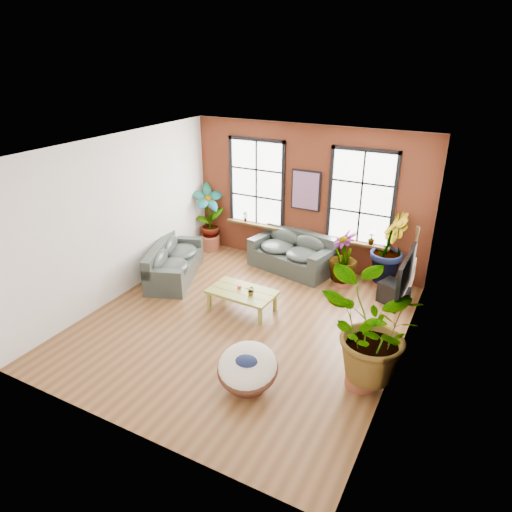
% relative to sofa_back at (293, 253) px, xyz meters
% --- Properties ---
extents(room, '(6.04, 6.54, 3.54)m').
position_rel_sofa_back_xyz_m(room, '(0.13, -2.67, 1.32)').
color(room, brown).
rests_on(room, ground).
extents(sofa_back, '(2.20, 1.39, 0.94)m').
position_rel_sofa_back_xyz_m(sofa_back, '(0.00, 0.00, 0.00)').
color(sofa_back, '#2C3531').
rests_on(sofa_back, ground).
extents(sofa_left, '(1.62, 2.33, 0.85)m').
position_rel_sofa_back_xyz_m(sofa_left, '(-2.37, -1.77, -0.04)').
color(sofa_left, '#2C3531').
rests_on(sofa_left, ground).
extents(coffee_table, '(1.43, 0.86, 0.54)m').
position_rel_sofa_back_xyz_m(coffee_table, '(-0.14, -2.35, -0.03)').
color(coffee_table, olive).
rests_on(coffee_table, ground).
extents(papasan_chair, '(1.21, 1.22, 0.74)m').
position_rel_sofa_back_xyz_m(papasan_chair, '(1.14, -4.44, -0.04)').
color(papasan_chair, '#512A1D').
rests_on(papasan_chair, ground).
extents(poster, '(0.74, 0.06, 0.98)m').
position_rel_sofa_back_xyz_m(poster, '(0.13, 0.37, 1.53)').
color(poster, black).
rests_on(poster, room).
extents(tv_wall_unit, '(0.13, 1.86, 1.20)m').
position_rel_sofa_back_xyz_m(tv_wall_unit, '(3.06, -2.22, 1.12)').
color(tv_wall_unit, black).
rests_on(tv_wall_unit, room).
extents(media_box, '(0.69, 0.63, 0.47)m').
position_rel_sofa_back_xyz_m(media_box, '(2.62, -0.54, -0.19)').
color(media_box, black).
rests_on(media_box, ground).
extents(pot_back_left, '(0.61, 0.61, 0.38)m').
position_rel_sofa_back_xyz_m(pot_back_left, '(-2.50, 0.08, -0.24)').
color(pot_back_left, brown).
rests_on(pot_back_left, ground).
extents(pot_back_right, '(0.56, 0.56, 0.36)m').
position_rel_sofa_back_xyz_m(pot_back_right, '(2.28, 0.12, -0.25)').
color(pot_back_right, brown).
rests_on(pot_back_right, ground).
extents(pot_right_wall, '(0.53, 0.53, 0.38)m').
position_rel_sofa_back_xyz_m(pot_right_wall, '(2.75, -3.52, -0.24)').
color(pot_right_wall, brown).
rests_on(pot_right_wall, ground).
extents(pot_mid, '(0.57, 0.57, 0.32)m').
position_rel_sofa_back_xyz_m(pot_mid, '(1.39, -0.26, -0.27)').
color(pot_mid, brown).
rests_on(pot_mid, ground).
extents(floor_plant_back_left, '(1.04, 1.03, 1.66)m').
position_rel_sofa_back_xyz_m(floor_plant_back_left, '(-2.54, 0.11, 0.56)').
color(floor_plant_back_left, '#1A4111').
rests_on(floor_plant_back_left, ground).
extents(floor_plant_back_right, '(0.83, 0.98, 1.66)m').
position_rel_sofa_back_xyz_m(floor_plant_back_right, '(2.25, 0.15, 0.55)').
color(floor_plant_back_right, '#1A4111').
rests_on(floor_plant_back_right, ground).
extents(floor_plant_right_wall, '(1.85, 1.70, 1.73)m').
position_rel_sofa_back_xyz_m(floor_plant_right_wall, '(2.79, -3.53, 0.60)').
color(floor_plant_right_wall, '#1A4111').
rests_on(floor_plant_right_wall, ground).
extents(floor_plant_mid, '(0.92, 0.92, 1.19)m').
position_rel_sofa_back_xyz_m(floor_plant_mid, '(1.37, -0.29, 0.31)').
color(floor_plant_mid, '#1A4111').
rests_on(floor_plant_mid, ground).
extents(table_plant, '(0.21, 0.18, 0.22)m').
position_rel_sofa_back_xyz_m(table_plant, '(0.12, -2.42, 0.13)').
color(table_plant, '#1A4111').
rests_on(table_plant, coffee_table).
extents(sill_plant_left, '(0.17, 0.17, 0.27)m').
position_rel_sofa_back_xyz_m(sill_plant_left, '(-1.52, 0.32, 0.61)').
color(sill_plant_left, '#1A4111').
rests_on(sill_plant_left, room).
extents(sill_plant_right, '(0.19, 0.19, 0.27)m').
position_rel_sofa_back_xyz_m(sill_plant_right, '(1.83, 0.32, 0.61)').
color(sill_plant_right, '#1A4111').
rests_on(sill_plant_right, room).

